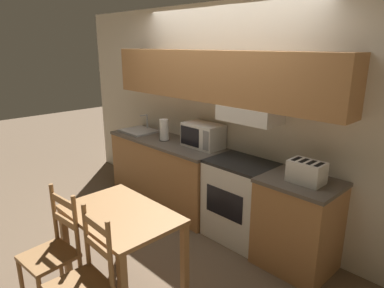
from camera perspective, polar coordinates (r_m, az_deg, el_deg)
name	(u,v)px	position (r m, az deg, el deg)	size (l,w,h in m)	color
ground_plane	(219,213)	(4.51, 4.50, -11.34)	(16.00, 16.00, 0.00)	brown
wall_back	(219,99)	(3.99, 4.55, 7.50)	(5.55, 0.38, 2.55)	silver
lower_counter_main	(166,172)	(4.61, -4.31, -4.61)	(1.76, 0.58, 0.89)	#B27A47
lower_counter_right_stub	(297,224)	(3.48, 17.15, -12.62)	(0.71, 0.58, 0.89)	#B27A47
stove_range	(240,200)	(3.83, 7.96, -9.26)	(0.69, 0.54, 0.89)	white
microwave	(203,135)	(4.10, 1.84, 1.45)	(0.49, 0.30, 0.29)	white
toaster	(307,172)	(3.23, 18.55, -4.42)	(0.32, 0.21, 0.20)	white
sink_basin	(139,130)	(4.92, -8.84, 2.24)	(0.47, 0.41, 0.23)	#B7BABF
paper_towel_roll	(164,130)	(4.41, -4.66, 2.35)	(0.13, 0.13, 0.27)	black
dining_table	(121,224)	(3.05, -11.77, -12.93)	(1.02, 0.68, 0.73)	#9E7042
chair_left_of_table	(53,253)	(3.14, -22.13, -16.41)	(0.41, 0.41, 0.97)	#9E7042
chair_right_of_table	(84,283)	(2.74, -17.62, -21.20)	(0.39, 0.39, 0.97)	#9E7042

